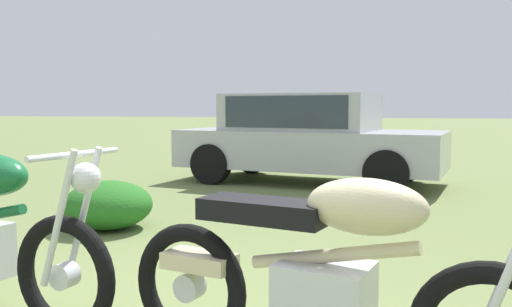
# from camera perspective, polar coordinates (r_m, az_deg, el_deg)

# --- Properties ---
(motorcycle_cream) EXTENTS (2.01, 0.78, 1.02)m
(motorcycle_cream) POSITION_cam_1_polar(r_m,az_deg,el_deg) (2.45, 7.30, -12.84)
(motorcycle_cream) COLOR black
(motorcycle_cream) RESTS_ON ground
(car_silver) EXTENTS (4.40, 2.39, 1.43)m
(car_silver) POSITION_cam_1_polar(r_m,az_deg,el_deg) (8.80, 5.30, 2.11)
(car_silver) COLOR #B2B5BA
(car_silver) RESTS_ON ground
(shrub_low) EXTENTS (0.89, 0.89, 0.48)m
(shrub_low) POSITION_cam_1_polar(r_m,az_deg,el_deg) (5.67, -15.28, -5.23)
(shrub_low) COLOR #23641E
(shrub_low) RESTS_ON ground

